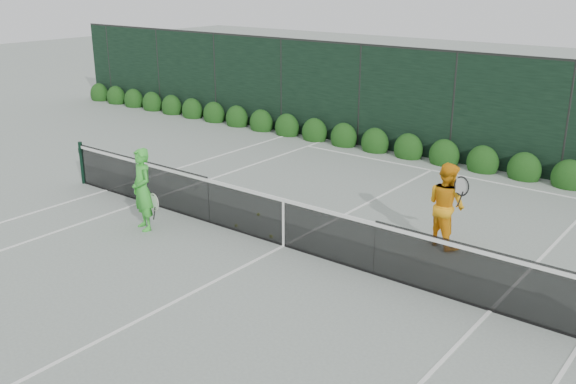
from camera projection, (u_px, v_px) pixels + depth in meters
The scene contains 8 objects.
ground at pixel (284, 246), 12.40m from camera, with size 80.00×80.00×0.00m, color gray.
tennis_net at pixel (283, 220), 12.25m from camera, with size 12.90×0.10×1.07m.
player_woman at pixel (142, 190), 12.98m from camera, with size 0.72×0.58×1.71m.
player_man at pixel (446, 205), 12.17m from camera, with size 1.00×0.91×1.66m.
court_lines at pixel (284, 246), 12.40m from camera, with size 11.03×23.83×0.01m.
windscreen_fence at pixel (175, 212), 9.89m from camera, with size 32.00×21.07×3.06m.
hedge_row at pixel (444, 156), 17.67m from camera, with size 31.66×0.65×0.94m.
tennis_balls at pixel (255, 225), 13.35m from camera, with size 1.07×0.85×0.07m.
Camera 1 is at (7.07, -8.94, 5.00)m, focal length 40.00 mm.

